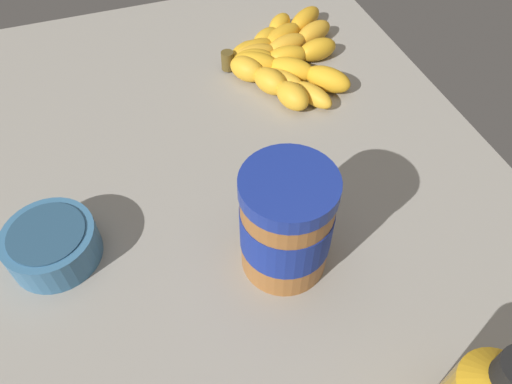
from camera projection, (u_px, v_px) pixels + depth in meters
The scene contains 4 objects.
ground_plane at pixel (245, 201), 63.59cm from camera, with size 99.35×69.72×4.52cm, color gray.
banana_bunch at pixel (280, 57), 77.44cm from camera, with size 26.65×21.72×3.74cm.
peanut_butter_jar at pixel (286, 224), 50.08cm from camera, with size 9.83×9.83×13.67cm.
small_bowl at pixel (52, 244), 53.87cm from camera, with size 10.22×10.22×4.46cm.
Camera 1 is at (37.95, -11.72, 47.44)cm, focal length 33.91 mm.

